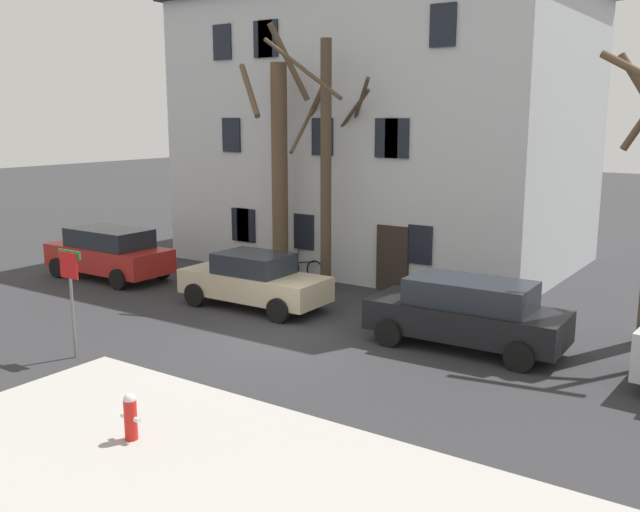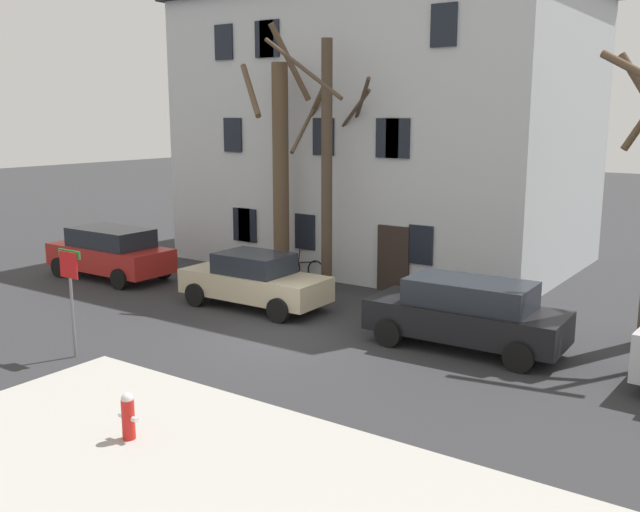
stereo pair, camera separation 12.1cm
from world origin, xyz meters
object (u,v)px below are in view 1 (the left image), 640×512
at_px(car_beige_sedan, 254,280).
at_px(car_black_wagon, 467,313).
at_px(building_main, 386,110).
at_px(tree_bare_near, 280,165).
at_px(fire_hydrant, 130,416).
at_px(tree_bare_mid, 326,159).
at_px(car_red_wagon, 109,252).
at_px(street_sign_pole, 70,283).
at_px(bicycle_leaning, 303,268).

height_order(car_beige_sedan, car_black_wagon, car_black_wagon).
xyz_separation_m(building_main, car_black_wagon, (7.01, -8.45, -4.80)).
distance_m(tree_bare_near, fire_hydrant, 12.85).
height_order(tree_bare_mid, car_beige_sedan, tree_bare_mid).
xyz_separation_m(car_black_wagon, fire_hydrant, (-2.62, -8.00, -0.34)).
bearing_deg(tree_bare_near, car_beige_sedan, -65.53).
relative_size(building_main, tree_bare_mid, 1.85).
bearing_deg(building_main, car_red_wagon, -125.77).
bearing_deg(car_black_wagon, street_sign_pole, -141.43).
distance_m(tree_bare_near, street_sign_pole, 9.18).
distance_m(car_red_wagon, fire_hydrant, 13.19).
relative_size(tree_bare_near, car_beige_sedan, 1.85).
xyz_separation_m(car_red_wagon, fire_hydrant, (10.41, -8.10, -0.36)).
distance_m(car_red_wagon, street_sign_pole, 8.30).
bearing_deg(car_red_wagon, tree_bare_mid, 21.35).
height_order(car_red_wagon, car_beige_sedan, car_red_wagon).
bearing_deg(bicycle_leaning, car_red_wagon, -146.60).
xyz_separation_m(street_sign_pole, bicycle_leaning, (-0.34, 9.46, -1.40)).
bearing_deg(fire_hydrant, car_black_wagon, 71.87).
height_order(building_main, car_beige_sedan, building_main).
bearing_deg(tree_bare_mid, car_black_wagon, -25.70).
xyz_separation_m(car_red_wagon, car_black_wagon, (13.03, -0.10, -0.02)).
distance_m(car_red_wagon, car_beige_sedan, 6.49).
bearing_deg(tree_bare_near, bicycle_leaning, 48.68).
xyz_separation_m(car_beige_sedan, fire_hydrant, (3.92, -7.99, -0.26)).
bearing_deg(car_beige_sedan, fire_hydrant, -63.84).
bearing_deg(bicycle_leaning, street_sign_pole, -87.95).
relative_size(fire_hydrant, bicycle_leaning, 0.47).
relative_size(building_main, car_black_wagon, 3.04).
distance_m(tree_bare_mid, car_red_wagon, 8.26).
relative_size(tree_bare_mid, car_beige_sedan, 1.73).
height_order(car_beige_sedan, fire_hydrant, car_beige_sedan).
bearing_deg(fire_hydrant, tree_bare_near, 115.68).
bearing_deg(car_beige_sedan, car_red_wagon, 178.98).
bearing_deg(car_red_wagon, car_black_wagon, -0.45).
distance_m(building_main, street_sign_pole, 14.70).
xyz_separation_m(tree_bare_near, car_red_wagon, (-5.03, -3.08, -2.99)).
bearing_deg(building_main, car_black_wagon, -50.32).
distance_m(tree_bare_near, car_black_wagon, 9.12).
bearing_deg(building_main, fire_hydrant, -75.05).
bearing_deg(building_main, tree_bare_mid, -79.32).
relative_size(building_main, tree_bare_near, 1.74).
distance_m(tree_bare_near, car_beige_sedan, 4.68).
bearing_deg(tree_bare_mid, car_red_wagon, -158.65).
bearing_deg(car_beige_sedan, tree_bare_mid, 78.55).
distance_m(tree_bare_near, tree_bare_mid, 2.08).
xyz_separation_m(tree_bare_near, street_sign_pole, (0.83, -8.90, -2.12)).
bearing_deg(tree_bare_near, car_red_wagon, -148.51).
height_order(tree_bare_near, bicycle_leaning, tree_bare_near).
xyz_separation_m(car_beige_sedan, street_sign_pole, (-0.62, -5.70, 0.97)).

